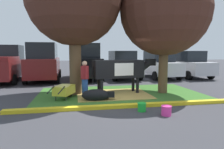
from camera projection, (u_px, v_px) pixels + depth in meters
The scene contains 17 objects.
ground_plane at pixel (118, 103), 7.56m from camera, with size 80.00×80.00×0.00m, color #38383D.
grass_island at pixel (120, 94), 9.25m from camera, with size 7.47×4.26×0.02m, color #386B28.
curb_yellow at pixel (135, 105), 7.01m from camera, with size 8.67×0.24×0.12m, color yellow.
hay_bedding at pixel (113, 94), 9.01m from camera, with size 3.20×2.40×0.04m, color tan.
shade_tree_right at pixel (165, 11), 9.07m from camera, with size 4.10×4.10×5.87m.
cow_holstein at pixel (120, 69), 9.16m from camera, with size 3.12×1.01×1.61m.
calf_lying at pixel (97, 95), 7.85m from camera, with size 1.32×0.59×0.48m.
person_handler at pixel (85, 78), 8.45m from camera, with size 0.34×0.52×1.56m.
wheelbarrow at pixel (64, 90), 8.12m from camera, with size 1.04×1.58×0.63m.
bucket_green at pixel (142, 107), 6.50m from camera, with size 0.30×0.30×0.28m.
bucket_pink at pixel (166, 110), 6.07m from camera, with size 0.32×0.32×0.31m.
pickup_truck_maroon at pixel (4, 65), 13.19m from camera, with size 2.38×5.47×2.42m.
suv_dark_grey at pixel (44, 62), 13.46m from camera, with size 2.26×4.67×2.52m.
suv_black at pixel (85, 61), 14.30m from camera, with size 2.26×4.67×2.52m.
sedan_red at pixel (122, 65), 14.69m from camera, with size 2.15×4.47×2.02m.
hatchback_white at pixel (158, 65), 14.98m from camera, with size 2.15×4.47×2.02m.
sedan_silver at pixel (188, 64), 15.39m from camera, with size 2.15×4.47×2.02m.
Camera 1 is at (-1.55, -7.23, 1.93)m, focal length 31.94 mm.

